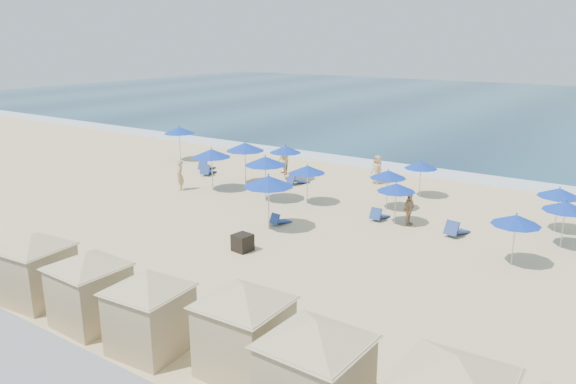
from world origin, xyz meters
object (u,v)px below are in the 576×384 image
at_px(umbrella_12, 566,206).
at_px(umbrella_9, 421,165).
at_px(umbrella_1, 211,153).
at_px(umbrella_6, 268,181).
at_px(trash_bin, 243,243).
at_px(umbrella_2, 245,147).
at_px(beachgoer_2, 409,209).
at_px(cabana_4, 316,359).
at_px(beachgoer_0, 180,175).
at_px(umbrella_8, 396,187).
at_px(umbrella_10, 559,192).
at_px(umbrella_3, 265,161).
at_px(umbrella_4, 285,149).
at_px(umbrella_0, 179,130).
at_px(beachgoer_3, 377,169).
at_px(cabana_1, 89,279).
at_px(beachgoer_1, 283,160).
at_px(cabana_0, 35,259).
at_px(cabana_3, 244,317).
at_px(cabana_2, 149,302).
at_px(umbrella_11, 516,220).
at_px(umbrella_7, 388,174).
at_px(umbrella_5, 307,169).

bearing_deg(umbrella_12, umbrella_9, 152.87).
distance_m(umbrella_1, umbrella_6, 7.68).
bearing_deg(umbrella_1, trash_bin, -40.68).
distance_m(umbrella_2, beachgoer_2, 11.38).
distance_m(cabana_4, beachgoer_0, 21.49).
bearing_deg(umbrella_6, umbrella_8, 41.98).
bearing_deg(umbrella_10, umbrella_3, -165.97).
bearing_deg(umbrella_8, umbrella_4, 156.53).
distance_m(umbrella_0, umbrella_6, 16.59).
xyz_separation_m(trash_bin, umbrella_8, (3.73, 6.83, 1.44)).
bearing_deg(umbrella_4, beachgoer_3, 26.40).
xyz_separation_m(umbrella_2, umbrella_4, (1.44, 2.13, -0.34)).
distance_m(cabana_1, beachgoer_1, 20.47).
height_order(cabana_0, beachgoer_0, cabana_0).
height_order(cabana_3, beachgoer_1, cabana_3).
relative_size(cabana_3, umbrella_4, 1.94).
height_order(cabana_2, umbrella_6, umbrella_6).
distance_m(cabana_0, beachgoer_3, 20.89).
bearing_deg(umbrella_9, umbrella_11, -47.02).
xyz_separation_m(umbrella_7, umbrella_10, (7.81, 1.14, 0.01)).
distance_m(umbrella_5, umbrella_11, 11.38).
xyz_separation_m(umbrella_5, beachgoer_1, (-4.85, 4.68, -0.95)).
distance_m(umbrella_2, umbrella_7, 9.23).
relative_size(cabana_0, umbrella_2, 1.59).
xyz_separation_m(trash_bin, umbrella_9, (2.88, 11.97, 1.45)).
bearing_deg(umbrella_8, umbrella_2, 170.16).
bearing_deg(cabana_1, umbrella_5, 96.27).
xyz_separation_m(umbrella_2, umbrella_7, (9.22, 0.14, -0.43)).
bearing_deg(umbrella_0, umbrella_1, -32.88).
height_order(umbrella_5, beachgoer_3, umbrella_5).
xyz_separation_m(cabana_3, umbrella_1, (-13.08, 13.18, 0.62)).
distance_m(umbrella_3, umbrella_5, 2.33).
bearing_deg(cabana_2, umbrella_6, 108.79).
xyz_separation_m(umbrella_5, beachgoer_3, (1.18, 5.98, -1.00)).
bearing_deg(umbrella_10, beachgoer_2, -153.63).
relative_size(umbrella_0, umbrella_7, 1.17).
relative_size(trash_bin, umbrella_7, 0.33).
bearing_deg(umbrella_8, umbrella_11, -19.17).
bearing_deg(umbrella_1, beachgoer_0, -146.37).
relative_size(cabana_1, cabana_4, 0.93).
bearing_deg(umbrella_9, trash_bin, -103.54).
bearing_deg(umbrella_9, cabana_0, -106.07).
relative_size(beachgoer_0, beachgoer_2, 1.09).
bearing_deg(cabana_2, beachgoer_1, 115.19).
height_order(umbrella_2, beachgoer_1, umbrella_2).
relative_size(umbrella_6, beachgoer_3, 1.51).
height_order(umbrella_3, umbrella_7, umbrella_3).
bearing_deg(beachgoer_3, umbrella_8, -32.08).
xyz_separation_m(cabana_0, cabana_2, (5.46, 0.03, -0.04)).
bearing_deg(trash_bin, umbrella_11, 33.45).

